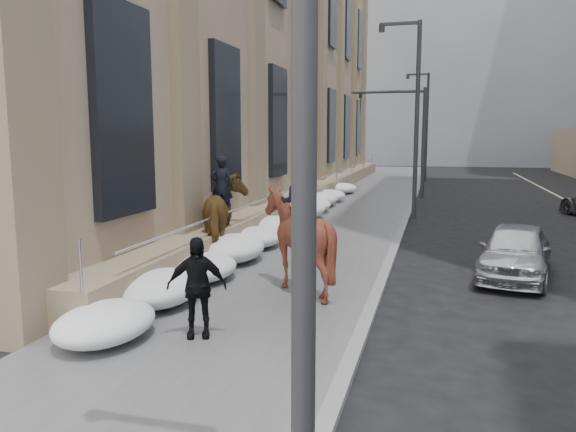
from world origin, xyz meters
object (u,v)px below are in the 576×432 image
object	(u,v)px
mounted_horse_left	(226,214)
mounted_horse_right	(298,236)
car_silver	(515,251)
pedestrian	(197,287)

from	to	relation	value
mounted_horse_left	mounted_horse_right	distance (m)	4.03
mounted_horse_right	car_silver	xyz separation A→B (m)	(4.76, 2.88, -0.65)
pedestrian	mounted_horse_left	bearing A→B (deg)	87.15
mounted_horse_left	car_silver	bearing A→B (deg)	161.41
pedestrian	car_silver	world-z (taller)	pedestrian
mounted_horse_left	car_silver	distance (m)	7.56
mounted_horse_right	car_silver	world-z (taller)	mounted_horse_right
pedestrian	car_silver	bearing A→B (deg)	27.01
car_silver	pedestrian	bearing A→B (deg)	-122.12
mounted_horse_right	car_silver	bearing A→B (deg)	-155.03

